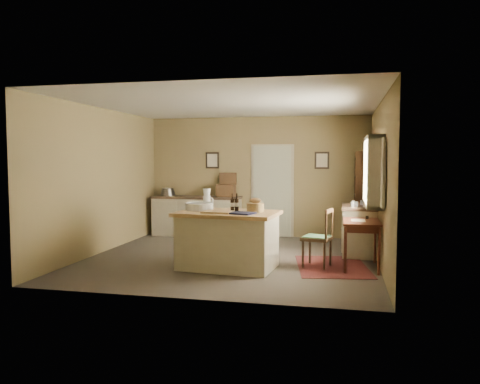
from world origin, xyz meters
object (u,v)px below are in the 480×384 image
object	(u,v)px
writing_desk	(361,227)
right_cabinet	(359,229)
work_island	(227,238)
sideboard	(197,215)
desk_chair	(317,238)
shelving_unit	(365,198)

from	to	relation	value
writing_desk	right_cabinet	size ratio (longest dim) A/B	0.86
work_island	sideboard	distance (m)	3.30
writing_desk	desk_chair	size ratio (longest dim) A/B	1.00
writing_desk	desk_chair	xyz separation A→B (m)	(-0.69, -0.07, -0.20)
desk_chair	shelving_unit	xyz separation A→B (m)	(0.85, 2.34, 0.48)
desk_chair	right_cabinet	world-z (taller)	right_cabinet
right_cabinet	writing_desk	bearing A→B (deg)	-89.99
shelving_unit	work_island	bearing A→B (deg)	-129.69
work_island	shelving_unit	distance (m)	3.55
sideboard	desk_chair	xyz separation A→B (m)	(2.85, -2.59, -0.01)
work_island	right_cabinet	world-z (taller)	work_island
right_cabinet	sideboard	bearing A→B (deg)	158.67
right_cabinet	shelving_unit	xyz separation A→B (m)	(0.15, 1.13, 0.49)
sideboard	right_cabinet	world-z (taller)	sideboard
work_island	writing_desk	world-z (taller)	work_island
writing_desk	shelving_unit	distance (m)	2.29
sideboard	shelving_unit	world-z (taller)	shelving_unit
right_cabinet	work_island	bearing A→B (deg)	-142.99
sideboard	desk_chair	size ratio (longest dim) A/B	2.17
writing_desk	right_cabinet	world-z (taller)	right_cabinet
work_island	writing_desk	bearing A→B (deg)	17.58
writing_desk	right_cabinet	distance (m)	1.16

